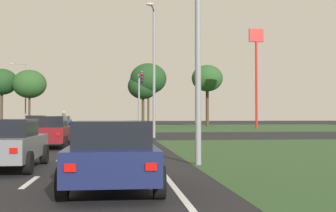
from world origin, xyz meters
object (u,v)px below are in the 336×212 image
Objects in this scene: car_maroon_near at (49,132)px; treeline_fourth at (148,79)px; car_navy_seventh at (112,154)px; pedestrian_at_median at (64,118)px; traffic_signal_far_right at (140,91)px; treeline_fifth at (143,86)px; fastfood_pole_sign at (256,56)px; car_blue_third at (64,121)px; treeline_sixth at (207,79)px; street_lamp_near at (191,11)px; car_black_fourth at (36,124)px; treeline_third at (30,84)px; street_lamp_second at (154,65)px; car_grey_second at (6,144)px; street_lamp_fourth at (24,91)px; treeline_second at (2,82)px.

car_maroon_near is 40.10m from treeline_fourth.
car_navy_seventh is 36.51m from pedestrian_at_median.
treeline_fifth is (1.50, 21.68, 1.82)m from traffic_signal_far_right.
pedestrian_at_median is at bearing -162.95° from fastfood_pole_sign.
car_blue_third is at bearing 153.54° from treeline_fourth.
treeline_sixth reaches higher than treeline_fourth.
street_lamp_near is at bearing -55.51° from car_maroon_near.
treeline_fifth is (6.91, 39.09, 4.87)m from car_maroon_near.
car_blue_third is 14.88m from treeline_fourth.
car_black_fourth is 21.71m from treeline_fifth.
street_lamp_second is at bearing -65.52° from treeline_third.
car_grey_second is 0.48× the size of treeline_fourth.
treeline_third reaches higher than traffic_signal_far_right.
treeline_third is (-9.02, 41.93, 5.26)m from car_maroon_near.
street_lamp_second is (5.96, 9.04, 4.42)m from car_maroon_near.
car_blue_third is 37.72m from street_lamp_second.
car_blue_third is at bearing -89.66° from car_black_fourth.
street_lamp_second is 40.57m from street_lamp_fourth.
treeline_fourth is (1.86, 47.33, 1.69)m from street_lamp_near.
treeline_second is at bearing 125.16° from traffic_signal_far_right.
treeline_sixth is (11.23, 52.45, 2.24)m from street_lamp_near.
car_grey_second is 48.76m from treeline_fourth.
fastfood_pole_sign is at bearing -33.66° from treeline_fifth.
car_grey_second is 0.45× the size of treeline_sixth.
street_lamp_near is at bearing -92.25° from treeline_fourth.
car_black_fourth is 1.04× the size of car_navy_seventh.
treeline_fourth is 1.29m from treeline_fifth.
street_lamp_near is 0.73× the size of fastfood_pole_sign.
street_lamp_second is (10.39, -12.18, 4.40)m from car_black_fourth.
car_maroon_near is 0.51× the size of treeline_second.
street_lamp_second is 1.00× the size of treeline_sixth.
treeline_third is (-4.59, 20.72, 5.24)m from car_black_fourth.
treeline_fifth is at bearing 88.64° from street_lamp_near.
street_lamp_fourth reaches higher than traffic_signal_far_right.
treeline_second is (-8.90, 22.79, 5.66)m from car_black_fourth.
car_navy_seventh is 0.45× the size of treeline_sixth.
fastfood_pole_sign is (20.22, 39.05, 8.13)m from car_grey_second.
treeline_fifth is (8.94, 15.78, 4.36)m from pedestrian_at_median.
street_lamp_near is at bearing -91.36° from treeline_fifth.
treeline_sixth is (9.37, 5.12, 0.54)m from treeline_fourth.
treeline_second is at bearing 166.34° from treeline_fifth.
fastfood_pole_sign is 16.43m from treeline_fifth.
treeline_fourth is (12.21, -6.08, 5.93)m from car_blue_third.
fastfood_pole_sign is at bearing 55.81° from street_lamp_second.
street_lamp_fourth is 34.94m from fastfood_pole_sign.
treeline_sixth is at bearing -4.25° from street_lamp_fourth.
street_lamp_near is at bearing -90.59° from street_lamp_second.
car_grey_second is 0.35× the size of fastfood_pole_sign.
treeline_second is (-19.29, 34.97, 1.25)m from street_lamp_second.
car_maroon_near is 13.22m from car_navy_seventh.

